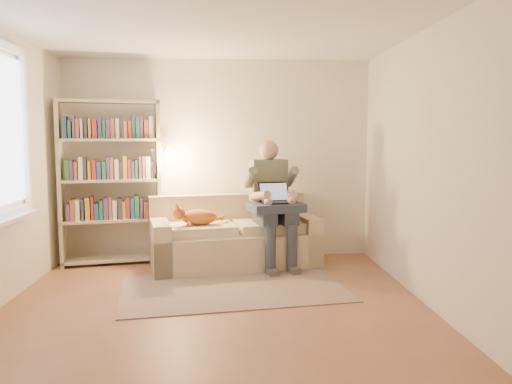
{
  "coord_description": "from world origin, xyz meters",
  "views": [
    {
      "loc": [
        0.12,
        -4.38,
        1.56
      ],
      "look_at": [
        0.43,
        1.0,
        0.99
      ],
      "focal_mm": 35.0,
      "sensor_mm": 36.0,
      "label": 1
    }
  ],
  "objects": [
    {
      "name": "floor",
      "position": [
        0.0,
        0.0,
        0.0
      ],
      "size": [
        4.5,
        4.5,
        0.0
      ],
      "primitive_type": "plane",
      "color": "brown",
      "rests_on": "ground"
    },
    {
      "name": "ceiling",
      "position": [
        0.0,
        0.0,
        2.6
      ],
      "size": [
        4.0,
        4.5,
        0.02
      ],
      "primitive_type": "cube",
      "color": "white",
      "rests_on": "wall_back"
    },
    {
      "name": "wall_right",
      "position": [
        2.0,
        0.0,
        1.3
      ],
      "size": [
        0.02,
        4.5,
        2.6
      ],
      "primitive_type": "cube",
      "color": "silver",
      "rests_on": "floor"
    },
    {
      "name": "wall_back",
      "position": [
        0.0,
        2.25,
        1.3
      ],
      "size": [
        4.0,
        0.02,
        2.6
      ],
      "primitive_type": "cube",
      "color": "silver",
      "rests_on": "floor"
    },
    {
      "name": "wall_front",
      "position": [
        0.0,
        -2.25,
        1.3
      ],
      "size": [
        4.0,
        0.02,
        2.6
      ],
      "primitive_type": "cube",
      "color": "silver",
      "rests_on": "floor"
    },
    {
      "name": "sofa",
      "position": [
        0.2,
        1.74,
        0.31
      ],
      "size": [
        2.16,
        1.31,
        0.86
      ],
      "rotation": [
        0.0,
        0.0,
        0.21
      ],
      "color": "#CBB790",
      "rests_on": "floor"
    },
    {
      "name": "person",
      "position": [
        0.67,
        1.68,
        0.86
      ],
      "size": [
        0.57,
        0.78,
        1.55
      ],
      "rotation": [
        0.0,
        0.0,
        0.21
      ],
      "color": "slate",
      "rests_on": "sofa"
    },
    {
      "name": "cat",
      "position": [
        -0.25,
        1.51,
        0.65
      ],
      "size": [
        0.61,
        0.31,
        0.23
      ],
      "rotation": [
        0.0,
        0.0,
        0.21
      ],
      "color": "orange",
      "rests_on": "sofa"
    },
    {
      "name": "blanket",
      "position": [
        0.75,
        1.53,
        0.76
      ],
      "size": [
        0.7,
        0.62,
        0.1
      ],
      "primitive_type": "cube",
      "rotation": [
        0.0,
        0.0,
        0.21
      ],
      "color": "#293249",
      "rests_on": "person"
    },
    {
      "name": "laptop",
      "position": [
        0.75,
        1.54,
        0.87
      ],
      "size": [
        0.43,
        0.39,
        0.31
      ],
      "rotation": [
        0.0,
        0.0,
        0.21
      ],
      "color": "black",
      "rests_on": "blanket"
    },
    {
      "name": "bookshelf",
      "position": [
        -1.33,
        1.9,
        1.14
      ],
      "size": [
        1.4,
        0.56,
        2.06
      ],
      "rotation": [
        0.0,
        0.0,
        0.21
      ],
      "color": "#C2B792",
      "rests_on": "floor"
    },
    {
      "name": "rug",
      "position": [
        0.18,
        0.7,
        0.01
      ],
      "size": [
        2.49,
        1.71,
        0.01
      ],
      "primitive_type": "cube",
      "rotation": [
        0.0,
        0.0,
        0.16
      ],
      "color": "gray",
      "rests_on": "floor"
    }
  ]
}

